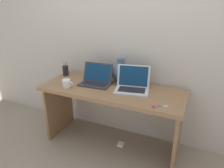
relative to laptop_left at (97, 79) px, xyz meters
name	(u,v)px	position (x,y,z in m)	size (l,w,h in m)	color
ground_plane	(112,144)	(0.21, -0.06, -0.77)	(6.00, 6.00, 0.00)	gray
back_wall	(124,37)	(0.21, 0.28, 0.43)	(4.40, 0.04, 2.40)	beige
desk	(112,101)	(0.21, -0.06, -0.21)	(1.52, 0.60, 0.71)	olive
laptop_left	(97,79)	(0.00, 0.00, 0.00)	(0.35, 0.24, 0.22)	#333338
laptop_right	(133,84)	(0.42, 0.01, 0.00)	(0.38, 0.32, 0.24)	silver
green_vase	(121,72)	(0.21, 0.18, 0.06)	(0.22, 0.22, 0.27)	slate
coffee_mug	(67,83)	(-0.24, -0.23, -0.02)	(0.12, 0.09, 0.09)	white
pen_cup	(66,70)	(-0.48, 0.09, 0.00)	(0.07, 0.07, 0.18)	black
scissors	(157,107)	(0.74, -0.27, -0.06)	(0.14, 0.10, 0.01)	#B7B7BC
power_brick	(121,144)	(0.32, -0.05, -0.75)	(0.07, 0.07, 0.03)	white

